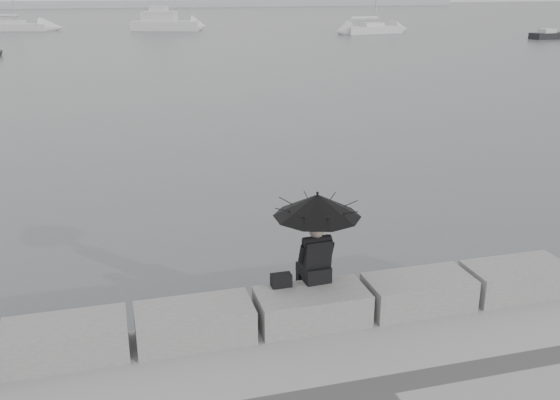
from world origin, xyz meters
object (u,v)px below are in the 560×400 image
object	(u,v)px
sailboat_right	(372,29)
small_motorboat	(552,35)
seated_person	(317,216)
motor_cruiser	(166,23)
sailboat_left	(12,26)

from	to	relation	value
sailboat_right	small_motorboat	size ratio (longest dim) A/B	2.74
seated_person	motor_cruiser	size ratio (longest dim) A/B	0.16
sailboat_left	sailboat_right	distance (m)	42.83
sailboat_left	small_motorboat	world-z (taller)	sailboat_left
sailboat_right	motor_cruiser	xyz separation A→B (m)	(-21.81, 11.33, 0.36)
motor_cruiser	small_motorboat	distance (m)	43.21
sailboat_left	small_motorboat	xyz separation A→B (m)	(54.51, -27.63, -0.19)
sailboat_right	small_motorboat	distance (m)	18.83
sailboat_left	motor_cruiser	world-z (taller)	sailboat_left
seated_person	sailboat_right	world-z (taller)	sailboat_right
motor_cruiser	small_motorboat	bearing A→B (deg)	-12.65
sailboat_left	motor_cruiser	distance (m)	18.53
seated_person	sailboat_right	bearing A→B (deg)	62.30
sailboat_right	small_motorboat	bearing A→B (deg)	-48.15
motor_cruiser	sailboat_left	bearing A→B (deg)	-174.89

